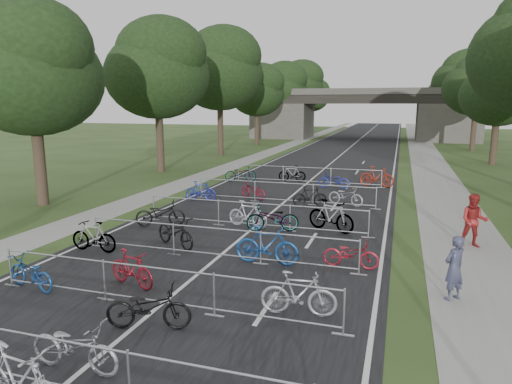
% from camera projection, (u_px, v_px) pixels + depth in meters
% --- Properties ---
extents(road, '(11.00, 140.00, 0.01)m').
position_uv_depth(road, '(349.00, 149.00, 51.48)').
color(road, black).
rests_on(road, ground).
extents(sidewalk_right, '(3.00, 140.00, 0.01)m').
position_uv_depth(sidewalk_right, '(424.00, 151.00, 49.10)').
color(sidewalk_right, gray).
rests_on(sidewalk_right, ground).
extents(sidewalk_left, '(2.00, 140.00, 0.01)m').
position_uv_depth(sidewalk_left, '(284.00, 147.00, 53.70)').
color(sidewalk_left, gray).
rests_on(sidewalk_left, ground).
extents(lane_markings, '(0.12, 140.00, 0.00)m').
position_uv_depth(lane_markings, '(349.00, 149.00, 51.48)').
color(lane_markings, silver).
rests_on(lane_markings, ground).
extents(overpass_bridge, '(31.00, 8.00, 7.05)m').
position_uv_depth(overpass_bridge, '(361.00, 114.00, 64.84)').
color(overpass_bridge, '#47453F').
rests_on(overpass_bridge, ground).
extents(tree_left_0, '(6.72, 6.72, 10.25)m').
position_uv_depth(tree_left_0, '(32.00, 72.00, 21.73)').
color(tree_left_0, '#33261C').
rests_on(tree_left_0, ground).
extents(tree_left_1, '(7.56, 7.56, 11.53)m').
position_uv_depth(tree_left_1, '(158.00, 71.00, 32.80)').
color(tree_left_1, '#33261C').
rests_on(tree_left_1, ground).
extents(tree_left_2, '(8.40, 8.40, 12.81)m').
position_uv_depth(tree_left_2, '(220.00, 71.00, 43.88)').
color(tree_left_2, '#33261C').
rests_on(tree_left_2, ground).
extents(tree_right_2, '(6.16, 6.16, 9.39)m').
position_uv_depth(tree_right_2, '(501.00, 92.00, 37.03)').
color(tree_right_2, '#33261C').
rests_on(tree_right_2, ground).
extents(tree_left_3, '(6.72, 6.72, 10.25)m').
position_uv_depth(tree_left_3, '(258.00, 91.00, 55.42)').
color(tree_left_3, '#33261C').
rests_on(tree_left_3, ground).
extents(tree_right_3, '(7.17, 7.17, 10.93)m').
position_uv_depth(tree_right_3, '(479.00, 85.00, 48.07)').
color(tree_right_3, '#33261C').
rests_on(tree_right_3, ground).
extents(tree_left_4, '(7.56, 7.56, 11.53)m').
position_uv_depth(tree_left_4, '(282.00, 88.00, 66.49)').
color(tree_left_4, '#33261C').
rests_on(tree_left_4, ground).
extents(tree_right_4, '(8.18, 8.18, 12.47)m').
position_uv_depth(tree_right_4, '(465.00, 81.00, 59.11)').
color(tree_right_4, '#33261C').
rests_on(tree_right_4, ground).
extents(tree_left_5, '(8.40, 8.40, 12.81)m').
position_uv_depth(tree_left_5, '(300.00, 85.00, 77.56)').
color(tree_left_5, '#33261C').
rests_on(tree_left_5, ground).
extents(tree_right_5, '(6.16, 6.16, 9.39)m').
position_uv_depth(tree_right_5, '(454.00, 97.00, 70.72)').
color(tree_right_5, '#33261C').
rests_on(tree_right_5, ground).
extents(tree_left_6, '(6.72, 6.72, 10.25)m').
position_uv_depth(tree_left_6, '(312.00, 96.00, 89.10)').
color(tree_left_6, '#33261C').
rests_on(tree_left_6, ground).
extents(tree_right_6, '(7.17, 7.17, 10.93)m').
position_uv_depth(tree_right_6, '(448.00, 93.00, 81.76)').
color(tree_right_6, '#33261C').
rests_on(tree_right_6, ground).
extents(barrier_row_1, '(9.70, 0.08, 1.10)m').
position_uv_depth(barrier_row_1, '(53.00, 365.00, 7.95)').
color(barrier_row_1, '#A9ABB1').
rests_on(barrier_row_1, ground).
extents(barrier_row_2, '(9.70, 0.08, 1.10)m').
position_uv_depth(barrier_row_2, '(157.00, 287.00, 11.32)').
color(barrier_row_2, '#A9ABB1').
rests_on(barrier_row_2, ground).
extents(barrier_row_3, '(9.70, 0.08, 1.10)m').
position_uv_depth(barrier_row_3, '(216.00, 243.00, 14.88)').
color(barrier_row_3, '#A9ABB1').
rests_on(barrier_row_3, ground).
extents(barrier_row_4, '(9.70, 0.08, 1.10)m').
position_uv_depth(barrier_row_4, '(253.00, 215.00, 18.62)').
color(barrier_row_4, '#A9ABB1').
rests_on(barrier_row_4, ground).
extents(barrier_row_5, '(9.70, 0.08, 1.10)m').
position_uv_depth(barrier_row_5, '(283.00, 193.00, 23.30)').
color(barrier_row_5, '#A9ABB1').
rests_on(barrier_row_5, ground).
extents(barrier_row_6, '(9.70, 0.08, 1.10)m').
position_uv_depth(barrier_row_6, '(307.00, 175.00, 28.92)').
color(barrier_row_6, '#A9ABB1').
rests_on(barrier_row_6, ground).
extents(bike_5, '(1.93, 0.68, 1.01)m').
position_uv_depth(bike_5, '(75.00, 347.00, 8.63)').
color(bike_5, gray).
rests_on(bike_5, ground).
extents(bike_6, '(2.02, 0.77, 1.19)m').
position_uv_depth(bike_6, '(19.00, 381.00, 7.43)').
color(bike_6, '#A5A5AD').
rests_on(bike_6, ground).
extents(bike_8, '(1.89, 1.02, 0.94)m').
position_uv_depth(bike_8, '(30.00, 273.00, 12.48)').
color(bike_8, navy).
rests_on(bike_8, ground).
extents(bike_9, '(1.79, 1.00, 1.03)m').
position_uv_depth(bike_9, '(132.00, 269.00, 12.66)').
color(bike_9, maroon).
rests_on(bike_9, ground).
extents(bike_10, '(2.06, 1.18, 1.02)m').
position_uv_depth(bike_10, '(149.00, 308.00, 10.26)').
color(bike_10, black).
rests_on(bike_10, ground).
extents(bike_11, '(1.90, 0.73, 1.11)m').
position_uv_depth(bike_11, '(299.00, 294.00, 10.88)').
color(bike_11, '#95939A').
rests_on(bike_11, ground).
extents(bike_12, '(1.81, 0.56, 1.08)m').
position_uv_depth(bike_12, '(94.00, 237.00, 15.64)').
color(bike_12, '#A9ABB1').
rests_on(bike_12, ground).
extents(bike_13, '(2.18, 1.63, 1.09)m').
position_uv_depth(bike_13, '(176.00, 232.00, 16.20)').
color(bike_13, black).
rests_on(bike_13, ground).
extents(bike_14, '(2.08, 0.62, 1.25)m').
position_uv_depth(bike_14, '(267.00, 245.00, 14.40)').
color(bike_14, navy).
rests_on(bike_14, ground).
extents(bike_15, '(1.71, 0.60, 0.90)m').
position_uv_depth(bike_15, '(351.00, 254.00, 14.11)').
color(bike_15, maroon).
rests_on(bike_15, ground).
extents(bike_16, '(2.14, 1.46, 1.07)m').
position_uv_depth(bike_16, '(160.00, 214.00, 18.94)').
color(bike_16, black).
rests_on(bike_16, ground).
extents(bike_17, '(1.91, 0.94, 1.11)m').
position_uv_depth(bike_17, '(248.00, 214.00, 18.71)').
color(bike_17, '#AAAAB1').
rests_on(bike_17, ground).
extents(bike_18, '(2.19, 1.32, 1.09)m').
position_uv_depth(bike_18, '(273.00, 218.00, 18.11)').
color(bike_18, '#A9ABB1').
rests_on(bike_18, ground).
extents(bike_19, '(2.15, 1.41, 1.26)m').
position_uv_depth(bike_19, '(331.00, 216.00, 18.14)').
color(bike_19, '#A9ABB1').
rests_on(bike_19, ground).
extents(bike_20, '(1.72, 0.54, 1.02)m').
position_uv_depth(bike_20, '(201.00, 191.00, 23.92)').
color(bike_20, '#1B2998').
rests_on(bike_20, ground).
extents(bike_21, '(1.88, 1.42, 0.95)m').
position_uv_depth(bike_21, '(253.00, 190.00, 24.34)').
color(bike_21, maroon).
rests_on(bike_21, ground).
extents(bike_22, '(1.76, 1.00, 1.02)m').
position_uv_depth(bike_22, '(310.00, 196.00, 22.55)').
color(bike_22, black).
rests_on(bike_22, ground).
extents(bike_23, '(1.96, 1.20, 0.97)m').
position_uv_depth(bike_23, '(346.00, 196.00, 22.83)').
color(bike_23, '#9B9CA2').
rests_on(bike_23, ground).
extents(bike_24, '(2.12, 1.20, 1.06)m').
position_uv_depth(bike_24, '(241.00, 174.00, 29.80)').
color(bike_24, '#A9ABB1').
rests_on(bike_24, ground).
extents(bike_25, '(1.82, 0.75, 1.06)m').
position_uv_depth(bike_25, '(292.00, 174.00, 29.72)').
color(bike_25, '#A9ABB1').
rests_on(bike_25, ground).
extents(bike_26, '(1.90, 0.74, 0.98)m').
position_uv_depth(bike_26, '(334.00, 180.00, 27.42)').
color(bike_26, '#1C299F').
rests_on(bike_26, ground).
extents(bike_27, '(2.18, 0.98, 1.26)m').
position_uv_depth(bike_27, '(377.00, 177.00, 27.87)').
color(bike_27, '#9D2B16').
rests_on(bike_27, ground).
extents(pedestrian_a, '(0.74, 0.73, 1.72)m').
position_uv_depth(pedestrian_a, '(454.00, 268.00, 11.74)').
color(pedestrian_a, '#353750').
rests_on(pedestrian_a, ground).
extents(pedestrian_b, '(1.00, 0.81, 1.91)m').
position_uv_depth(pedestrian_b, '(474.00, 221.00, 16.09)').
color(pedestrian_b, maroon).
rests_on(pedestrian_b, ground).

